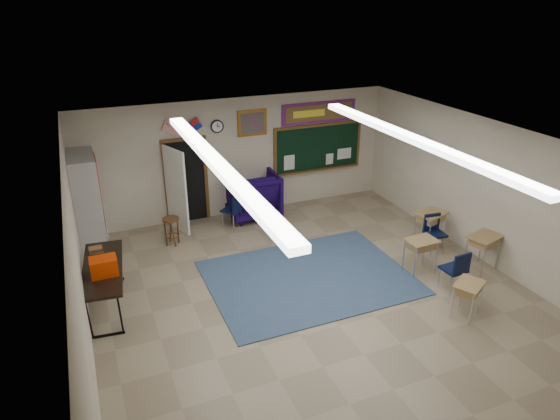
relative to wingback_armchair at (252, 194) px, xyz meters
name	(u,v)px	position (x,y,z in m)	size (l,w,h in m)	color
floor	(318,301)	(-0.18, -4.15, -0.59)	(9.00, 9.00, 0.00)	gray
back_wall	(239,157)	(-0.18, 0.35, 0.91)	(8.00, 0.04, 3.00)	beige
front_wall	(524,411)	(-0.18, -8.65, 0.91)	(8.00, 0.04, 3.00)	beige
left_wall	(79,275)	(-4.18, -4.15, 0.91)	(0.04, 9.00, 3.00)	beige
right_wall	(495,196)	(3.82, -4.15, 0.91)	(0.04, 9.00, 3.00)	beige
ceiling	(323,147)	(-0.18, -4.15, 2.41)	(8.00, 9.00, 0.04)	silver
area_rug	(309,277)	(0.02, -3.35, -0.58)	(4.00, 3.00, 0.02)	#344A63
fluorescent_strips	(323,151)	(-0.18, -4.15, 2.35)	(3.86, 6.00, 0.10)	white
doorway	(183,183)	(-1.68, 0.20, 0.47)	(1.10, 0.89, 2.16)	black
chalkboard	(318,149)	(2.02, 0.31, 0.88)	(2.55, 0.14, 1.30)	brown
bulletin_board	(319,112)	(2.02, 0.32, 1.86)	(2.10, 0.05, 0.55)	red
framed_art_print	(252,123)	(0.17, 0.32, 1.76)	(0.75, 0.05, 0.65)	#98621D
wall_clock	(217,126)	(-0.73, 0.32, 1.76)	(0.32, 0.05, 0.32)	black
wall_flags	(182,125)	(-1.58, 0.29, 1.89)	(1.16, 0.06, 0.70)	red
storage_cabinet	(88,203)	(-3.89, -0.30, 0.51)	(0.59, 1.25, 2.20)	#A2A29E
wingback_armchair	(252,194)	(0.00, 0.00, 0.00)	(1.26, 1.29, 1.18)	black
student_chair_reading	(232,211)	(-0.69, -0.47, -0.16)	(0.43, 0.43, 0.86)	black
student_chair_desk_a	(453,270)	(2.39, -4.80, -0.15)	(0.44, 0.44, 0.87)	black
student_chair_desk_b	(435,235)	(3.05, -3.43, -0.16)	(0.43, 0.43, 0.86)	black
student_desk_front_left	(420,254)	(2.22, -4.00, -0.17)	(0.63, 0.48, 0.74)	olive
student_desk_front_right	(430,227)	(3.18, -3.07, -0.15)	(0.77, 0.66, 0.79)	olive
student_desk_back_left	(467,298)	(2.04, -5.59, -0.21)	(0.70, 0.64, 0.68)	olive
student_desk_back_right	(483,251)	(3.47, -4.42, -0.15)	(0.76, 0.64, 0.78)	olive
folding_table	(105,286)	(-3.83, -2.84, -0.13)	(0.89, 2.09, 1.16)	black
wooden_stool	(172,231)	(-2.23, -0.82, -0.25)	(0.37, 0.37, 0.66)	#503618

